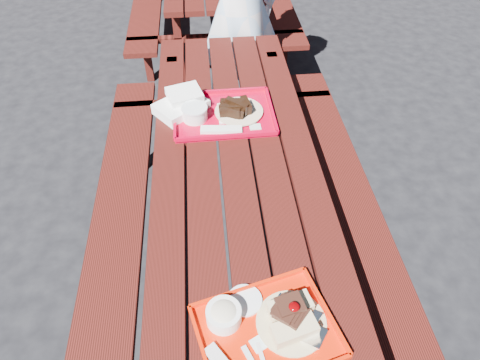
{
  "coord_description": "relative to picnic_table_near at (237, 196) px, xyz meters",
  "views": [
    {
      "loc": [
        -0.12,
        -1.36,
        2.05
      ],
      "look_at": [
        0.0,
        -0.15,
        0.82
      ],
      "focal_mm": 32.0,
      "sensor_mm": 36.0,
      "label": 1
    }
  ],
  "objects": [
    {
      "name": "ground",
      "position": [
        0.0,
        0.0,
        -0.56
      ],
      "size": [
        60.0,
        60.0,
        0.0
      ],
      "primitive_type": "plane",
      "color": "black",
      "rests_on": "ground"
    },
    {
      "name": "picnic_table_near",
      "position": [
        0.0,
        0.0,
        0.0
      ],
      "size": [
        1.41,
        2.4,
        0.75
      ],
      "color": "#46110D",
      "rests_on": "ground"
    },
    {
      "name": "person",
      "position": [
        0.14,
        1.38,
        0.29
      ],
      "size": [
        0.72,
        0.6,
        1.69
      ],
      "primitive_type": "imported",
      "rotation": [
        0.0,
        0.0,
        3.51
      ],
      "color": "#B6D7F7",
      "rests_on": "ground"
    },
    {
      "name": "far_tray",
      "position": [
        -0.04,
        0.37,
        0.21
      ],
      "size": [
        0.5,
        0.39,
        0.08
      ],
      "color": "#B3011F",
      "rests_on": "picnic_table_near"
    },
    {
      "name": "white_cloth",
      "position": [
        -0.24,
        0.44,
        0.23
      ],
      "size": [
        0.3,
        0.29,
        0.1
      ],
      "color": "white",
      "rests_on": "picnic_table_near"
    },
    {
      "name": "near_tray",
      "position": [
        0.02,
        -0.75,
        0.22
      ],
      "size": [
        0.49,
        0.42,
        0.13
      ],
      "color": "red",
      "rests_on": "picnic_table_near"
    }
  ]
}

